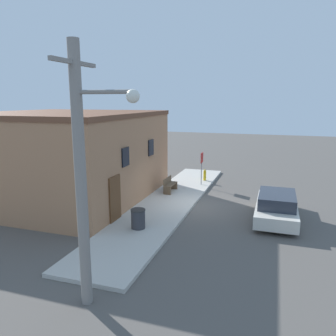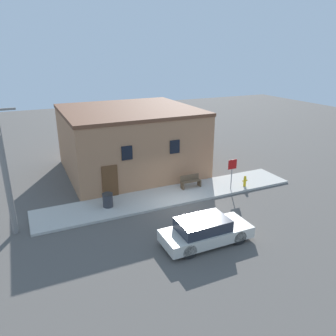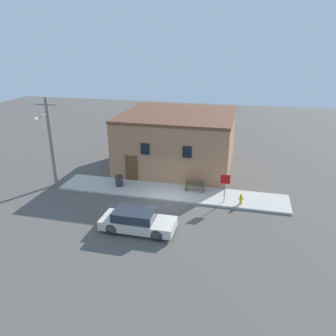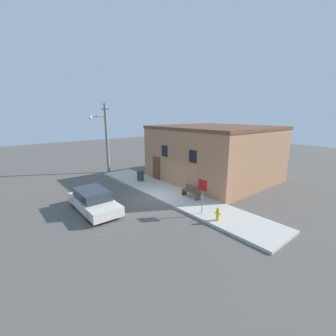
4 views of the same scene
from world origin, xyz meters
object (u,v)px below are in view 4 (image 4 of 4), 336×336
at_px(utility_pole, 106,137).
at_px(parked_car, 93,201).
at_px(trash_bin, 140,176).
at_px(stop_sign, 203,190).
at_px(bench, 191,192).
at_px(fire_hydrant, 218,214).

distance_m(utility_pole, parked_car, 10.15).
bearing_deg(parked_car, trash_bin, 121.05).
distance_m(stop_sign, utility_pole, 13.37).
relative_size(bench, parked_car, 0.31).
relative_size(fire_hydrant, utility_pole, 0.11).
xyz_separation_m(utility_pole, parked_car, (8.41, -4.80, -3.05)).
relative_size(fire_hydrant, bench, 0.54).
bearing_deg(parked_car, utility_pole, 150.26).
distance_m(trash_bin, parked_car, 6.48).
relative_size(bench, trash_bin, 1.65).
height_order(fire_hydrant, trash_bin, trash_bin).
xyz_separation_m(fire_hydrant, stop_sign, (-1.15, -0.02, 1.07)).
xyz_separation_m(fire_hydrant, bench, (-3.45, 1.38, 0.05)).
distance_m(fire_hydrant, parked_car, 7.55).
bearing_deg(trash_bin, utility_pole, -171.57).
bearing_deg(fire_hydrant, bench, 158.14).
relative_size(fire_hydrant, stop_sign, 0.36).
height_order(fire_hydrant, parked_car, parked_car).
height_order(bench, utility_pole, utility_pole).
xyz_separation_m(bench, trash_bin, (-5.83, -0.49, -0.00)).
distance_m(trash_bin, utility_pole, 6.00).
bearing_deg(trash_bin, parked_car, -58.95).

